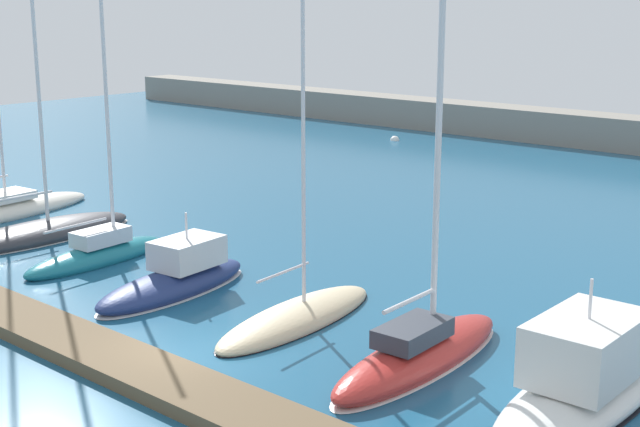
# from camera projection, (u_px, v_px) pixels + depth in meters

# --- Properties ---
(ground_plane) EXTENTS (120.00, 120.00, 0.00)m
(ground_plane) POSITION_uv_depth(u_px,v_px,m) (179.00, 359.00, 25.18)
(ground_plane) COLOR #1E567A
(dock_pier) EXTENTS (46.24, 2.03, 0.39)m
(dock_pier) POSITION_uv_depth(u_px,v_px,m) (135.00, 368.00, 24.04)
(dock_pier) COLOR brown
(dock_pier) RESTS_ON ground_plane
(sailboat_charcoal_second) EXTENTS (2.75, 8.77, 14.76)m
(sailboat_charcoal_second) POSITION_uv_depth(u_px,v_px,m) (40.00, 232.00, 37.72)
(sailboat_charcoal_second) COLOR #2D2D33
(sailboat_charcoal_second) RESTS_ON ground_plane
(sailboat_teal_third) EXTENTS (2.17, 6.58, 11.12)m
(sailboat_teal_third) POSITION_uv_depth(u_px,v_px,m) (98.00, 253.00, 34.37)
(sailboat_teal_third) COLOR #19707F
(sailboat_teal_third) RESTS_ON ground_plane
(motorboat_navy_fourth) EXTENTS (2.76, 6.88, 2.91)m
(motorboat_navy_fourth) POSITION_uv_depth(u_px,v_px,m) (176.00, 279.00, 30.86)
(motorboat_navy_fourth) COLOR navy
(motorboat_navy_fourth) RESTS_ON ground_plane
(sailboat_sand_fifth) EXTENTS (2.76, 7.45, 14.79)m
(sailboat_sand_fifth) POSITION_uv_depth(u_px,v_px,m) (297.00, 316.00, 28.05)
(sailboat_sand_fifth) COLOR beige
(sailboat_sand_fifth) RESTS_ON ground_plane
(sailboat_red_sixth) EXTENTS (2.23, 7.73, 12.59)m
(sailboat_red_sixth) POSITION_uv_depth(u_px,v_px,m) (420.00, 351.00, 24.62)
(sailboat_red_sixth) COLOR #B72D28
(sailboat_red_sixth) RESTS_ON ground_plane
(motorboat_white_seventh) EXTENTS (2.72, 8.58, 3.52)m
(motorboat_white_seventh) POSITION_uv_depth(u_px,v_px,m) (587.00, 378.00, 22.36)
(motorboat_white_seventh) COLOR white
(motorboat_white_seventh) RESTS_ON ground_plane
(mooring_buoy_white) EXTENTS (0.64, 0.64, 0.64)m
(mooring_buoy_white) POSITION_uv_depth(u_px,v_px,m) (395.00, 140.00, 63.70)
(mooring_buoy_white) COLOR white
(mooring_buoy_white) RESTS_ON ground_plane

